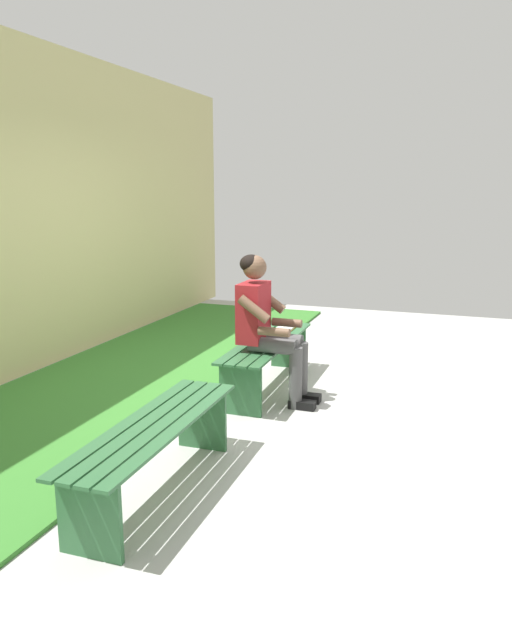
% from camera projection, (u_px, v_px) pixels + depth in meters
% --- Properties ---
extents(ground_plane, '(10.00, 7.00, 0.04)m').
position_uv_depth(ground_plane, '(355.00, 451.00, 4.21)').
color(ground_plane, '#B2B2AD').
extents(grass_strip, '(9.00, 1.94, 0.03)m').
position_uv_depth(grass_strip, '(77.00, 407.00, 4.97)').
color(grass_strip, '#387A2D').
rests_on(grass_strip, ground).
extents(bench_near, '(1.65, 0.42, 0.45)m').
position_uv_depth(bench_near, '(267.00, 352.00, 5.42)').
color(bench_near, '#2D6038').
rests_on(bench_near, ground).
extents(bench_far, '(1.60, 0.42, 0.45)m').
position_uv_depth(bench_far, '(155.00, 441.00, 3.52)').
color(bench_far, '#2D6038').
rests_on(bench_far, ground).
extents(person_seated, '(0.50, 0.69, 1.25)m').
position_uv_depth(person_seated, '(267.00, 322.00, 5.02)').
color(person_seated, maroon).
rests_on(person_seated, ground).
extents(apple, '(0.08, 0.08, 0.08)m').
position_uv_depth(apple, '(262.00, 333.00, 5.49)').
color(apple, '#72B738').
rests_on(apple, bench_near).
extents(book_open, '(0.41, 0.16, 0.02)m').
position_uv_depth(book_open, '(283.00, 330.00, 5.76)').
color(book_open, white).
rests_on(book_open, bench_near).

